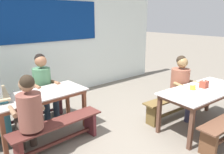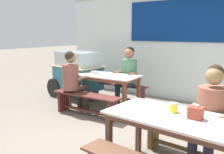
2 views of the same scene
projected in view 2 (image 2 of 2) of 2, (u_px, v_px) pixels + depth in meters
ground_plane at (115, 142)px, 3.63m from camera, size 40.00×40.00×0.00m
backdrop_wall at (184, 40)px, 5.69m from camera, size 6.59×0.23×2.69m
dining_table_far at (103, 78)px, 5.16m from camera, size 1.57×0.76×0.73m
dining_table_near at (186, 125)px, 2.54m from camera, size 1.74×0.87×0.73m
bench_far_back at (117, 90)px, 5.70m from camera, size 1.51×0.33×0.43m
bench_far_front at (86, 101)px, 4.75m from camera, size 1.46×0.37×0.43m
bench_near_back at (202, 140)px, 3.04m from camera, size 1.61×0.38×0.43m
food_cart at (77, 72)px, 6.00m from camera, size 1.58×0.98×1.14m
person_left_back_turned at (73, 78)px, 4.94m from camera, size 0.45×0.55×1.24m
person_center_facing at (128, 72)px, 5.40m from camera, size 0.45×0.56×1.30m
person_right_near_table at (211, 110)px, 2.86m from camera, size 0.50×0.56×1.24m
tissue_box at (196, 113)px, 2.50m from camera, size 0.14×0.11×0.15m
condiment_jar at (174, 108)px, 2.70m from camera, size 0.09×0.09×0.11m
soup_bowl at (95, 72)px, 5.27m from camera, size 0.16×0.16×0.05m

